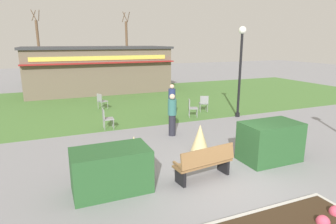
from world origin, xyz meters
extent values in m
plane|color=gray|center=(0.00, 0.00, 0.00)|extent=(80.00, 80.00, 0.00)
cube|color=#4C7A38|center=(0.00, 11.65, 0.00)|extent=(36.00, 12.00, 0.01)
sphere|color=#E54C6B|center=(0.59, -2.53, 0.19)|extent=(0.26, 0.26, 0.26)
sphere|color=#E54C6B|center=(1.12, -2.40, 0.19)|extent=(0.28, 0.28, 0.28)
cube|color=olive|center=(-0.50, 0.38, 0.45)|extent=(1.75, 0.69, 0.06)
cube|color=olive|center=(-0.47, 0.16, 0.73)|extent=(1.70, 0.34, 0.44)
cube|color=black|center=(-1.22, 0.29, 0.23)|extent=(0.13, 0.45, 0.45)
cube|color=black|center=(0.23, 0.47, 0.23)|extent=(0.13, 0.45, 0.45)
cube|color=olive|center=(-1.30, 0.28, 0.57)|extent=(0.11, 0.44, 0.06)
cube|color=olive|center=(0.31, 0.48, 0.57)|extent=(0.11, 0.44, 0.06)
cube|color=#28562B|center=(-2.95, 0.69, 0.55)|extent=(1.91, 1.10, 1.10)
cube|color=#28562B|center=(2.06, 0.65, 0.62)|extent=(1.82, 1.10, 1.24)
cone|color=#D1BC7F|center=(0.38, 2.13, 0.49)|extent=(0.64, 0.64, 0.97)
cone|color=#D1BC7F|center=(-1.98, 1.97, 0.46)|extent=(0.74, 0.74, 0.92)
cylinder|color=black|center=(4.43, 5.57, 0.10)|extent=(0.22, 0.22, 0.20)
cylinder|color=black|center=(4.43, 5.57, 2.02)|extent=(0.12, 0.12, 4.04)
sphere|color=white|center=(4.43, 5.57, 4.20)|extent=(0.36, 0.36, 0.36)
cylinder|color=#2D4233|center=(-2.77, 0.47, 0.42)|extent=(0.52, 0.52, 0.83)
cube|color=#6B5B4C|center=(-0.70, 16.08, 1.58)|extent=(10.08, 4.51, 3.16)
cube|color=#333338|center=(-0.70, 16.08, 3.24)|extent=(10.38, 4.81, 0.16)
cube|color=maroon|center=(-0.70, 13.65, 2.28)|extent=(10.18, 0.36, 0.08)
cube|color=#D8CC4C|center=(-0.70, 13.81, 2.59)|extent=(9.07, 0.04, 0.28)
cube|color=gray|center=(-1.97, 6.00, 0.45)|extent=(0.46, 0.46, 0.04)
cube|color=gray|center=(-2.17, 6.00, 0.67)|extent=(0.06, 0.44, 0.44)
cylinder|color=gray|center=(-1.79, 5.80, 0.23)|extent=(0.03, 0.03, 0.45)
cylinder|color=gray|center=(-1.77, 6.18, 0.23)|extent=(0.03, 0.03, 0.45)
cylinder|color=gray|center=(-2.17, 5.81, 0.23)|extent=(0.03, 0.03, 0.45)
cylinder|color=gray|center=(-2.15, 6.19, 0.23)|extent=(0.03, 0.03, 0.45)
cube|color=gray|center=(2.35, 6.40, 0.45)|extent=(0.58, 0.58, 0.04)
cube|color=gray|center=(2.16, 6.47, 0.67)|extent=(0.21, 0.42, 0.44)
cylinder|color=gray|center=(2.45, 6.15, 0.23)|extent=(0.03, 0.03, 0.45)
cylinder|color=gray|center=(2.59, 6.50, 0.23)|extent=(0.03, 0.03, 0.45)
cylinder|color=gray|center=(2.10, 6.29, 0.23)|extent=(0.03, 0.03, 0.45)
cylinder|color=gray|center=(2.24, 6.65, 0.23)|extent=(0.03, 0.03, 0.45)
cube|color=gray|center=(-1.51, 9.84, 0.45)|extent=(0.58, 0.58, 0.04)
cube|color=gray|center=(-1.70, 9.76, 0.67)|extent=(0.21, 0.42, 0.44)
cylinder|color=gray|center=(-1.26, 9.74, 0.23)|extent=(0.03, 0.03, 0.45)
cylinder|color=gray|center=(-1.42, 10.09, 0.23)|extent=(0.03, 0.03, 0.45)
cylinder|color=gray|center=(-1.61, 9.59, 0.23)|extent=(0.03, 0.03, 0.45)
cylinder|color=gray|center=(-1.76, 9.94, 0.23)|extent=(0.03, 0.03, 0.45)
cube|color=gray|center=(3.38, 7.19, 0.45)|extent=(0.56, 0.56, 0.04)
cube|color=gray|center=(3.32, 7.00, 0.67)|extent=(0.43, 0.18, 0.44)
cylinder|color=gray|center=(3.62, 7.31, 0.23)|extent=(0.03, 0.03, 0.45)
cylinder|color=gray|center=(3.26, 7.43, 0.23)|extent=(0.03, 0.03, 0.45)
cylinder|color=gray|center=(3.50, 6.95, 0.23)|extent=(0.03, 0.03, 0.45)
cylinder|color=gray|center=(3.14, 7.07, 0.23)|extent=(0.03, 0.03, 0.45)
cylinder|color=#23232D|center=(1.24, 6.52, 0.42)|extent=(0.28, 0.28, 0.85)
cylinder|color=navy|center=(1.24, 6.52, 1.16)|extent=(0.34, 0.34, 0.62)
sphere|color=beige|center=(1.24, 6.52, 1.58)|extent=(0.22, 0.22, 0.22)
cylinder|color=#23232D|center=(0.21, 4.12, 0.42)|extent=(0.28, 0.28, 0.85)
cylinder|color=#336B66|center=(0.21, 4.12, 1.16)|extent=(0.34, 0.34, 0.62)
sphere|color=beige|center=(0.21, 4.12, 1.58)|extent=(0.22, 0.22, 0.22)
cube|color=#2D6638|center=(-3.81, 22.68, 0.55)|extent=(4.31, 2.07, 0.60)
cube|color=black|center=(-3.96, 22.67, 0.98)|extent=(2.41, 1.73, 0.44)
cylinder|color=black|center=(-2.57, 23.68, 0.32)|extent=(0.65, 0.26, 0.64)
cylinder|color=black|center=(-2.45, 21.84, 0.32)|extent=(0.65, 0.26, 0.64)
cylinder|color=black|center=(-5.17, 23.51, 0.32)|extent=(0.65, 0.26, 0.64)
cylinder|color=black|center=(-5.05, 21.68, 0.32)|extent=(0.65, 0.26, 0.64)
cylinder|color=brown|center=(4.74, 28.00, 2.98)|extent=(0.28, 0.28, 5.95)
cylinder|color=brown|center=(5.07, 28.10, 6.45)|extent=(0.25, 0.58, 1.12)
cylinder|color=brown|center=(4.56, 28.30, 6.45)|extent=(0.54, 0.36, 1.12)
cylinder|color=brown|center=(4.56, 27.69, 6.45)|extent=(0.54, 0.35, 1.12)
cylinder|color=brown|center=(-4.84, 29.18, 2.95)|extent=(0.28, 0.28, 5.91)
cylinder|color=brown|center=(-4.51, 29.29, 6.41)|extent=(0.25, 0.58, 1.12)
cylinder|color=brown|center=(-5.02, 29.48, 6.41)|extent=(0.54, 0.36, 1.12)
cylinder|color=brown|center=(-5.01, 28.88, 6.41)|extent=(0.54, 0.35, 1.12)
camera|label=1|loc=(-4.18, -5.95, 3.67)|focal=30.64mm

